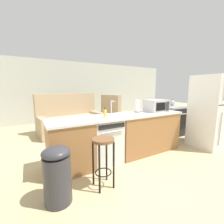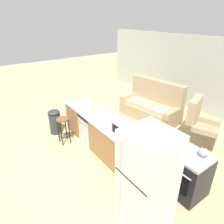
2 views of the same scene
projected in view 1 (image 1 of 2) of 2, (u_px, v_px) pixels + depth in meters
The scene contains 15 objects.
ground_plane at pixel (116, 158), 3.14m from camera, with size 24.00×24.00×0.00m, color tan.
wall_back at pixel (73, 91), 6.70m from camera, with size 10.00×0.06×2.60m.
kitchen_counter at pixel (125, 137), 3.19m from camera, with size 2.94×0.66×0.90m.
dishwasher at pixel (105, 141), 2.96m from camera, with size 0.58×0.61×0.84m.
stove_range at pixel (171, 120), 4.68m from camera, with size 0.76×0.68×0.90m.
refrigerator at pixel (209, 112), 3.67m from camera, with size 0.72×0.73×1.75m.
microwave at pixel (156, 106), 3.52m from camera, with size 0.50×0.37×0.28m.
sink_faucet at pixel (112, 109), 3.06m from camera, with size 0.07×0.18×0.30m.
paper_towel_roll at pixel (137, 106), 3.43m from camera, with size 0.14×0.14×0.28m.
soap_bottle at pixel (105, 113), 2.90m from camera, with size 0.06×0.06×0.18m.
kettle at pixel (172, 103), 4.79m from camera, with size 0.21×0.17×0.19m.
bar_stool at pixel (103, 152), 2.16m from camera, with size 0.32×0.32×0.74m.
trash_bin at pixel (57, 175), 1.87m from camera, with size 0.35×0.35×0.74m.
couch at pixel (70, 120), 4.97m from camera, with size 2.10×1.15×1.27m.
armchair at pixel (114, 116), 5.88m from camera, with size 1.05×1.08×1.20m.
Camera 1 is at (-1.51, -2.54, 1.45)m, focal length 24.00 mm.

